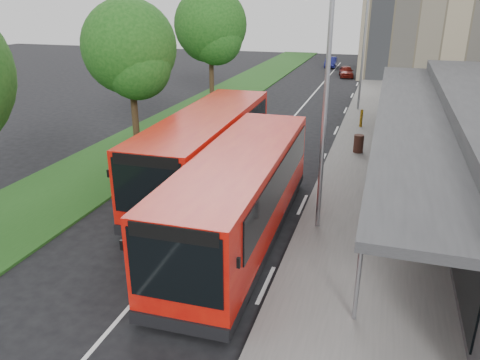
{
  "coord_description": "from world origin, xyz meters",
  "views": [
    {
      "loc": [
        6.06,
        -13.38,
        7.88
      ],
      "look_at": [
        1.19,
        2.21,
        1.5
      ],
      "focal_mm": 35.0,
      "sensor_mm": 36.0,
      "label": 1
    }
  ],
  "objects_px": {
    "litter_bin": "(359,144)",
    "tree_far": "(211,30)",
    "lamp_post_near": "(323,101)",
    "bus_main": "(241,195)",
    "tree_mid": "(130,54)",
    "bollard": "(361,118)",
    "lamp_post_far": "(362,46)",
    "car_near": "(346,71)",
    "bus_second": "(207,150)",
    "car_far": "(331,62)"
  },
  "relations": [
    {
      "from": "bus_main",
      "to": "tree_mid",
      "type": "bearing_deg",
      "value": 134.64
    },
    {
      "from": "bus_second",
      "to": "lamp_post_near",
      "type": "bearing_deg",
      "value": -29.68
    },
    {
      "from": "tree_mid",
      "to": "lamp_post_near",
      "type": "xyz_separation_m",
      "value": [
        11.13,
        -7.05,
        -0.42
      ]
    },
    {
      "from": "bus_second",
      "to": "bollard",
      "type": "bearing_deg",
      "value": 62.41
    },
    {
      "from": "lamp_post_near",
      "to": "bus_second",
      "type": "bearing_deg",
      "value": 151.8
    },
    {
      "from": "bollard",
      "to": "car_far",
      "type": "bearing_deg",
      "value": 100.81
    },
    {
      "from": "bus_main",
      "to": "litter_bin",
      "type": "xyz_separation_m",
      "value": [
        3.24,
        10.76,
        -0.99
      ]
    },
    {
      "from": "litter_bin",
      "to": "bus_main",
      "type": "bearing_deg",
      "value": -106.77
    },
    {
      "from": "tree_far",
      "to": "litter_bin",
      "type": "distance_m",
      "value": 16.21
    },
    {
      "from": "tree_mid",
      "to": "litter_bin",
      "type": "distance_m",
      "value": 13.0
    },
    {
      "from": "tree_far",
      "to": "lamp_post_far",
      "type": "height_order",
      "value": "tree_far"
    },
    {
      "from": "litter_bin",
      "to": "car_far",
      "type": "bearing_deg",
      "value": 99.46
    },
    {
      "from": "car_near",
      "to": "bus_main",
      "type": "bearing_deg",
      "value": -99.32
    },
    {
      "from": "litter_bin",
      "to": "tree_far",
      "type": "bearing_deg",
      "value": 140.97
    },
    {
      "from": "lamp_post_near",
      "to": "bollard",
      "type": "xyz_separation_m",
      "value": [
        0.62,
        14.82,
        -4.01
      ]
    },
    {
      "from": "bus_main",
      "to": "bollard",
      "type": "bearing_deg",
      "value": 78.25
    },
    {
      "from": "lamp_post_near",
      "to": "car_far",
      "type": "xyz_separation_m",
      "value": [
        -4.8,
        43.22,
        -4.11
      ]
    },
    {
      "from": "lamp_post_far",
      "to": "car_near",
      "type": "height_order",
      "value": "lamp_post_far"
    },
    {
      "from": "bus_second",
      "to": "bus_main",
      "type": "bearing_deg",
      "value": -57.44
    },
    {
      "from": "tree_mid",
      "to": "tree_far",
      "type": "distance_m",
      "value": 12.01
    },
    {
      "from": "car_far",
      "to": "litter_bin",
      "type": "bearing_deg",
      "value": -82.67
    },
    {
      "from": "car_near",
      "to": "car_far",
      "type": "distance_m",
      "value": 7.44
    },
    {
      "from": "tree_far",
      "to": "lamp_post_near",
      "type": "relative_size",
      "value": 1.09
    },
    {
      "from": "tree_far",
      "to": "car_near",
      "type": "distance_m",
      "value": 19.93
    },
    {
      "from": "lamp_post_near",
      "to": "bus_main",
      "type": "distance_m",
      "value": 4.17
    },
    {
      "from": "bus_second",
      "to": "tree_mid",
      "type": "bearing_deg",
      "value": 142.73
    },
    {
      "from": "lamp_post_near",
      "to": "car_near",
      "type": "bearing_deg",
      "value": 93.67
    },
    {
      "from": "lamp_post_far",
      "to": "bollard",
      "type": "height_order",
      "value": "lamp_post_far"
    },
    {
      "from": "litter_bin",
      "to": "car_near",
      "type": "xyz_separation_m",
      "value": [
        -3.17,
        26.86,
        -0.04
      ]
    },
    {
      "from": "tree_far",
      "to": "bollard",
      "type": "relative_size",
      "value": 7.83
    },
    {
      "from": "tree_far",
      "to": "bus_second",
      "type": "xyz_separation_m",
      "value": [
        5.87,
        -16.23,
        -3.97
      ]
    },
    {
      "from": "bus_main",
      "to": "lamp_post_near",
      "type": "bearing_deg",
      "value": 29.46
    },
    {
      "from": "bus_main",
      "to": "bus_second",
      "type": "bearing_deg",
      "value": 122.81
    },
    {
      "from": "bus_main",
      "to": "bus_second",
      "type": "relative_size",
      "value": 0.96
    },
    {
      "from": "lamp_post_near",
      "to": "litter_bin",
      "type": "relative_size",
      "value": 8.47
    },
    {
      "from": "bus_second",
      "to": "bollard",
      "type": "xyz_separation_m",
      "value": [
        5.88,
        12.0,
        -0.97
      ]
    },
    {
      "from": "lamp_post_near",
      "to": "tree_mid",
      "type": "bearing_deg",
      "value": 147.64
    },
    {
      "from": "lamp_post_near",
      "to": "car_far",
      "type": "bearing_deg",
      "value": 96.33
    },
    {
      "from": "tree_mid",
      "to": "lamp_post_far",
      "type": "distance_m",
      "value": 17.08
    },
    {
      "from": "bus_main",
      "to": "bollard",
      "type": "relative_size",
      "value": 10.03
    },
    {
      "from": "tree_mid",
      "to": "bus_main",
      "type": "xyz_separation_m",
      "value": [
        8.73,
        -8.47,
        -3.52
      ]
    },
    {
      "from": "lamp_post_near",
      "to": "bus_second",
      "type": "xyz_separation_m",
      "value": [
        -5.26,
        2.82,
        -3.04
      ]
    },
    {
      "from": "lamp_post_near",
      "to": "bollard",
      "type": "height_order",
      "value": "lamp_post_near"
    },
    {
      "from": "bollard",
      "to": "lamp_post_near",
      "type": "bearing_deg",
      "value": -92.41
    },
    {
      "from": "bus_main",
      "to": "litter_bin",
      "type": "bearing_deg",
      "value": 72.01
    },
    {
      "from": "lamp_post_far",
      "to": "bus_main",
      "type": "distance_m",
      "value": 21.78
    },
    {
      "from": "tree_far",
      "to": "car_near",
      "type": "height_order",
      "value": "tree_far"
    },
    {
      "from": "lamp_post_near",
      "to": "tree_far",
      "type": "bearing_deg",
      "value": 120.29
    },
    {
      "from": "car_far",
      "to": "tree_far",
      "type": "bearing_deg",
      "value": -106.81
    },
    {
      "from": "bollard",
      "to": "bus_main",
      "type": "bearing_deg",
      "value": -100.52
    }
  ]
}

